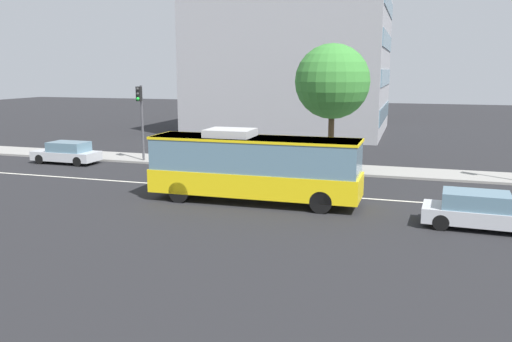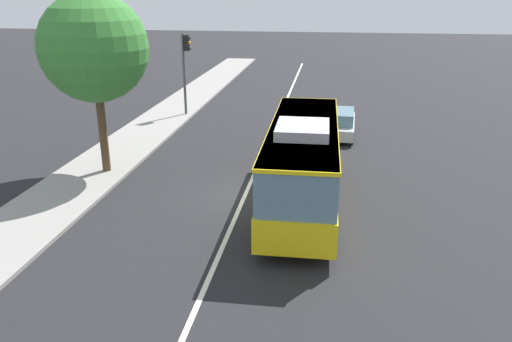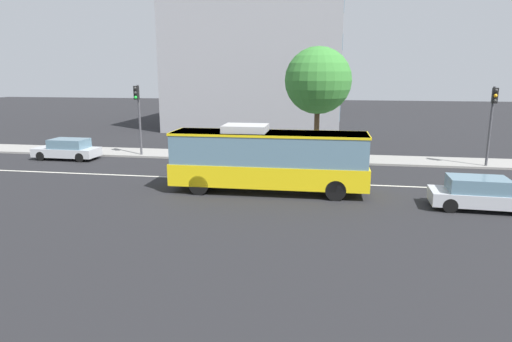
{
  "view_description": "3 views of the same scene",
  "coord_description": "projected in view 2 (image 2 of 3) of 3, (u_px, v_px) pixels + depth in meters",
  "views": [
    {
      "loc": [
        7.21,
        -25.99,
        6.2
      ],
      "look_at": [
        -0.89,
        -0.59,
        1.17
      ],
      "focal_mm": 37.62,
      "sensor_mm": 36.0,
      "label": 1
    },
    {
      "loc": [
        -18.48,
        -3.18,
        7.88
      ],
      "look_at": [
        -0.67,
        -0.55,
        1.32
      ],
      "focal_mm": 35.41,
      "sensor_mm": 36.0,
      "label": 2
    },
    {
      "loc": [
        2.71,
        -24.56,
        6.03
      ],
      "look_at": [
        -1.18,
        -1.72,
        0.95
      ],
      "focal_mm": 31.44,
      "sensor_mm": 36.0,
      "label": 3
    }
  ],
  "objects": [
    {
      "name": "street_tree_kerbside_left",
      "position": [
        94.0,
        48.0,
        20.87
      ],
      "size": [
        4.53,
        4.53,
        7.8
      ],
      "color": "#4C3823",
      "rests_on": "ground_plane"
    },
    {
      "name": "lane_centre_line",
      "position": [
        245.0,
        195.0,
        20.31
      ],
      "size": [
        76.0,
        0.16,
        0.01
      ],
      "primitive_type": "cube",
      "color": "silver",
      "rests_on": "ground_plane"
    },
    {
      "name": "traffic_light_near_corner",
      "position": [
        186.0,
        61.0,
        31.66
      ],
      "size": [
        0.34,
        0.62,
        5.2
      ],
      "rotation": [
        0.0,
        0.0,
        -1.64
      ],
      "color": "#47474C",
      "rests_on": "ground_plane"
    },
    {
      "name": "sedan_silver",
      "position": [
        338.0,
        123.0,
        28.3
      ],
      "size": [
        4.58,
        2.0,
        1.46
      ],
      "rotation": [
        0.0,
        0.0,
        -0.04
      ],
      "color": "#B7BABF",
      "rests_on": "ground_plane"
    },
    {
      "name": "sidewalk_kerb",
      "position": [
        77.0,
        184.0,
        21.27
      ],
      "size": [
        80.0,
        3.26,
        0.14
      ],
      "primitive_type": "cube",
      "color": "gray",
      "rests_on": "ground_plane"
    },
    {
      "name": "transit_bus",
      "position": [
        303.0,
        159.0,
        18.96
      ],
      "size": [
        10.03,
        2.62,
        3.46
      ],
      "rotation": [
        0.0,
        0.0,
        0.01
      ],
      "color": "yellow",
      "rests_on": "ground_plane"
    },
    {
      "name": "ground_plane",
      "position": [
        245.0,
        195.0,
        20.31
      ],
      "size": [
        160.0,
        160.0,
        0.0
      ],
      "primitive_type": "plane",
      "color": "black"
    }
  ]
}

